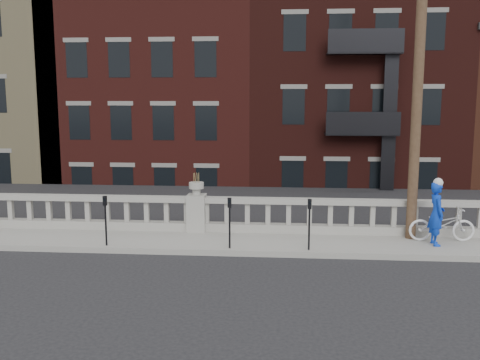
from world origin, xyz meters
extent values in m
plane|color=black|center=(0.00, 0.00, 0.00)|extent=(120.00, 120.00, 0.00)
cube|color=gray|center=(0.00, 3.00, 0.07)|extent=(32.00, 2.20, 0.15)
cube|color=gray|center=(0.00, 3.95, 0.28)|extent=(28.00, 0.34, 0.25)
cube|color=gray|center=(0.00, 3.95, 1.10)|extent=(28.00, 0.34, 0.16)
cube|color=gray|center=(0.00, 3.95, 0.70)|extent=(0.55, 0.55, 1.10)
cylinder|color=gray|center=(0.00, 3.95, 1.35)|extent=(0.24, 0.24, 0.20)
cylinder|color=gray|center=(0.00, 3.95, 1.53)|extent=(0.44, 0.44, 0.18)
cube|color=#605E59|center=(0.00, 4.30, -2.42)|extent=(36.00, 0.50, 5.15)
cube|color=black|center=(0.00, 25.95, -5.25)|extent=(80.00, 44.00, 0.50)
cube|color=#595651|center=(-2.00, 8.45, -3.00)|extent=(16.00, 7.00, 4.00)
cube|color=#431613|center=(-4.00, 19.95, 2.00)|extent=(10.00, 14.00, 14.00)
cube|color=black|center=(-4.00, 19.95, 9.15)|extent=(10.30, 14.30, 0.30)
cube|color=black|center=(6.00, 19.95, 2.75)|extent=(10.00, 14.00, 15.50)
cylinder|color=#422D1E|center=(6.20, 3.60, 5.15)|extent=(0.28, 0.28, 10.00)
cylinder|color=black|center=(-2.18, 2.15, 0.70)|extent=(0.05, 0.05, 1.10)
cube|color=black|center=(-2.18, 2.15, 1.38)|extent=(0.10, 0.08, 0.26)
cube|color=black|center=(-2.18, 2.10, 1.42)|extent=(0.06, 0.01, 0.08)
cylinder|color=black|center=(1.17, 2.15, 0.70)|extent=(0.05, 0.05, 1.10)
cube|color=black|center=(1.17, 2.15, 1.38)|extent=(0.10, 0.08, 0.26)
cube|color=black|center=(1.17, 2.10, 1.42)|extent=(0.06, 0.01, 0.08)
cylinder|color=black|center=(3.26, 2.15, 0.70)|extent=(0.05, 0.05, 1.10)
cube|color=black|center=(3.26, 2.15, 1.38)|extent=(0.10, 0.08, 0.26)
cube|color=black|center=(3.26, 2.10, 1.42)|extent=(0.06, 0.01, 0.08)
imported|color=silver|center=(6.98, 3.36, 0.62)|extent=(1.81, 0.68, 0.94)
imported|color=#0D37C3|center=(6.70, 2.94, 1.01)|extent=(0.45, 0.65, 1.73)
camera|label=1|loc=(2.56, -11.53, 4.10)|focal=40.00mm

